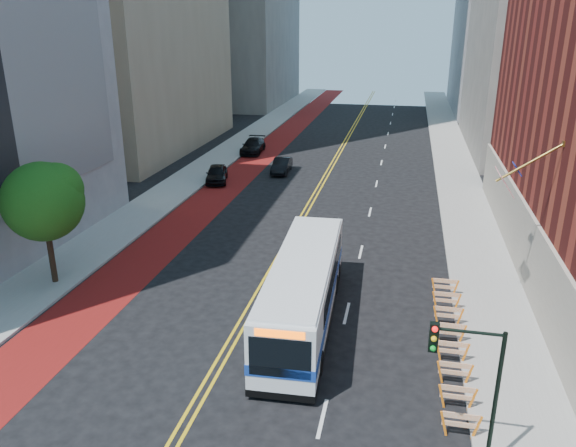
# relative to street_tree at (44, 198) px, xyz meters

# --- Properties ---
(ground) EXTENTS (160.00, 160.00, 0.00)m
(ground) POSITION_rel_street_tree_xyz_m (11.24, -6.04, -4.91)
(ground) COLOR black
(ground) RESTS_ON ground
(sidewalk_left) EXTENTS (4.00, 140.00, 0.15)m
(sidewalk_left) POSITION_rel_street_tree_xyz_m (-0.76, 23.96, -4.84)
(sidewalk_left) COLOR gray
(sidewalk_left) RESTS_ON ground
(sidewalk_right) EXTENTS (4.00, 140.00, 0.15)m
(sidewalk_right) POSITION_rel_street_tree_xyz_m (23.24, 23.96, -4.84)
(sidewalk_right) COLOR gray
(sidewalk_right) RESTS_ON ground
(bus_lane_paint) EXTENTS (3.60, 140.00, 0.01)m
(bus_lane_paint) POSITION_rel_street_tree_xyz_m (3.14, 23.96, -4.91)
(bus_lane_paint) COLOR maroon
(bus_lane_paint) RESTS_ON ground
(center_line_inner) EXTENTS (0.14, 140.00, 0.01)m
(center_line_inner) POSITION_rel_street_tree_xyz_m (11.06, 23.96, -4.91)
(center_line_inner) COLOR gold
(center_line_inner) RESTS_ON ground
(center_line_outer) EXTENTS (0.14, 140.00, 0.01)m
(center_line_outer) POSITION_rel_street_tree_xyz_m (11.42, 23.96, -4.91)
(center_line_outer) COLOR gold
(center_line_outer) RESTS_ON ground
(lane_dashes) EXTENTS (0.14, 98.20, 0.01)m
(lane_dashes) POSITION_rel_street_tree_xyz_m (16.04, 31.96, -4.90)
(lane_dashes) COLOR silver
(lane_dashes) RESTS_ON ground
(construction_barriers) EXTENTS (1.42, 10.91, 1.00)m
(construction_barriers) POSITION_rel_street_tree_xyz_m (20.84, -2.62, -4.24)
(construction_barriers) COLOR orange
(construction_barriers) RESTS_ON ground
(street_tree) EXTENTS (4.20, 4.20, 6.70)m
(street_tree) POSITION_rel_street_tree_xyz_m (0.00, 0.00, 0.00)
(street_tree) COLOR black
(street_tree) RESTS_ON sidewalk_left
(traffic_signal) EXTENTS (2.21, 0.34, 5.07)m
(traffic_signal) POSITION_rel_street_tree_xyz_m (20.66, -9.55, -1.19)
(traffic_signal) COLOR black
(traffic_signal) RESTS_ON sidewalk_right
(transit_bus) EXTENTS (3.20, 12.38, 3.38)m
(transit_bus) POSITION_rel_street_tree_xyz_m (14.09, -1.35, -3.15)
(transit_bus) COLOR silver
(transit_bus) RESTS_ON ground
(car_a) EXTENTS (2.86, 4.77, 1.52)m
(car_a) POSITION_rel_street_tree_xyz_m (1.94, 21.60, -4.15)
(car_a) COLOR black
(car_a) RESTS_ON ground
(car_b) EXTENTS (1.65, 4.28, 1.39)m
(car_b) POSITION_rel_street_tree_xyz_m (6.94, 25.95, -4.21)
(car_b) COLOR black
(car_b) RESTS_ON ground
(car_c) EXTENTS (2.47, 5.38, 1.52)m
(car_c) POSITION_rel_street_tree_xyz_m (2.01, 33.65, -4.15)
(car_c) COLOR black
(car_c) RESTS_ON ground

